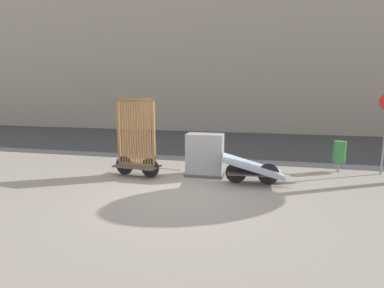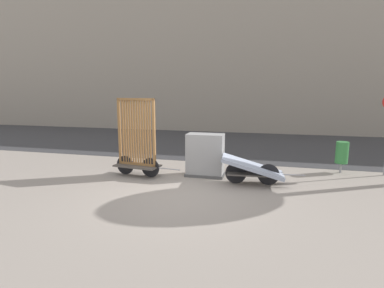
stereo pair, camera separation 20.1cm
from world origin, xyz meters
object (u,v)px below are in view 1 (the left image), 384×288
bike_cart_with_bedframe (136,147)px  trash_bin (339,152)px  bike_cart_with_mattress (252,168)px  utility_cabinet (205,156)px

bike_cart_with_bedframe → trash_bin: 6.15m
bike_cart_with_bedframe → bike_cart_with_mattress: bearing=7.4°
trash_bin → utility_cabinet: bearing=-161.3°
bike_cart_with_mattress → trash_bin: bearing=30.8°
bike_cart_with_mattress → bike_cart_with_bedframe: bearing=175.5°
utility_cabinet → bike_cart_with_bedframe: bearing=-166.0°
utility_cabinet → trash_bin: 4.17m
bike_cart_with_bedframe → trash_bin: size_ratio=2.36×
bike_cart_with_mattress → trash_bin: (2.57, 1.82, 0.20)m
utility_cabinet → trash_bin: utility_cabinet is taller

